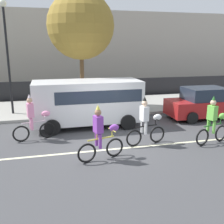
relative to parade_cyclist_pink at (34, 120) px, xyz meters
name	(u,v)px	position (x,y,z in m)	size (l,w,h in m)	color
ground_plane	(110,145)	(2.86, -1.28, -0.84)	(80.00, 80.00, 0.00)	#424244
road_centre_line	(113,149)	(2.86, -1.78, -0.84)	(36.00, 0.14, 0.01)	beige
sidewalk_curb	(86,107)	(2.86, 5.22, -0.77)	(60.00, 5.00, 0.15)	#9E9B93
fence_line	(80,90)	(2.86, 8.12, -0.14)	(40.00, 0.08, 1.40)	black
building_backdrop	(85,50)	(4.55, 16.72, 2.54)	(28.00, 8.00, 6.77)	#B2A899
parade_cyclist_pink	(34,120)	(0.00, 0.00, 0.00)	(1.69, 0.56, 1.92)	black
parade_cyclist_purple	(101,136)	(2.27, -2.55, 0.00)	(1.68, 0.61, 1.92)	black
parade_cyclist_zebra	(147,124)	(4.24, -1.59, 0.00)	(1.71, 0.53, 1.92)	black
parade_cyclist_lime	(213,123)	(6.82, -2.09, 0.00)	(1.68, 0.61, 1.92)	black
parked_van_white	(89,100)	(2.49, 1.42, 0.44)	(5.00, 2.22, 2.18)	white
parked_car_red	(205,104)	(8.71, 1.38, -0.06)	(4.10, 1.92, 1.64)	#AD1E1E
street_lamp_post	(6,41)	(-1.33, 4.23, 3.15)	(0.36, 0.36, 5.86)	black
street_tree_near_lamp	(81,26)	(2.59, 4.60, 4.00)	(3.74, 3.74, 6.57)	brown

